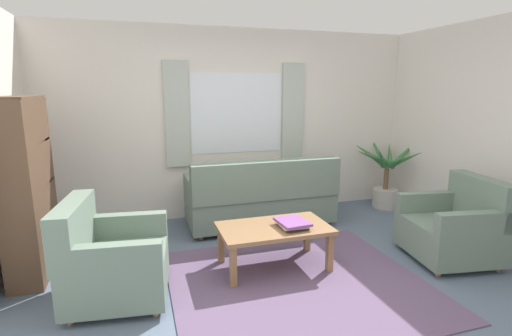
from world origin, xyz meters
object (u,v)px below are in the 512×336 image
Objects in this scene: couch at (261,199)px; bookshelf at (32,185)px; armchair_left at (110,260)px; armchair_right at (455,227)px; coffee_table at (274,232)px; potted_plant at (386,175)px; book_stack_on_table at (293,223)px.

bookshelf is (-2.50, -0.54, 0.52)m from couch.
armchair_left is 0.97× the size of armchair_right.
couch reaches higher than coffee_table.
book_stack_on_table is at bearing -145.87° from potted_plant.
potted_plant is at bearing 34.13° from book_stack_on_table.
book_stack_on_table is (-0.09, -1.26, 0.11)m from couch.
book_stack_on_table reaches higher than coffee_table.
armchair_left is 3.44m from armchair_right.
armchair_right is at bearing -10.20° from book_stack_on_table.
armchair_right is at bearing 136.25° from couch.
potted_plant reaches higher than armchair_left.
bookshelf is at bearing -170.86° from potted_plant.
potted_plant is at bearing -61.70° from armchair_left.
armchair_left is 0.85× the size of coffee_table.
bookshelf is (-4.56, -0.73, 0.38)m from potted_plant.
bookshelf is at bearing 163.89° from coffee_table.
book_stack_on_table is (0.17, -0.07, 0.09)m from coffee_table.
potted_plant reaches higher than coffee_table.
book_stack_on_table is 2.59m from potted_plant.
potted_plant is (3.85, 1.51, 0.15)m from armchair_left.
armchair_left is 4.14m from potted_plant.
potted_plant is (2.06, 0.20, 0.14)m from couch.
armchair_right is 2.69× the size of book_stack_on_table.
armchair_right is at bearing 76.01° from bookshelf.
potted_plant is 0.72× the size of bookshelf.
book_stack_on_table is at bearing -91.21° from armchair_right.
couch is 2.22m from armchair_left.
book_stack_on_table is at bearing 85.91° from couch.
coffee_table is at bearing 73.89° from bookshelf.
potted_plant is at bearing 175.66° from armchair_right.
potted_plant is (2.31, 1.38, 0.12)m from coffee_table.
bookshelf is (-4.14, 1.03, 0.53)m from armchair_right.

